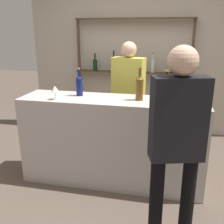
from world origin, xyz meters
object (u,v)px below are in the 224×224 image
at_px(counter_bottle_0, 140,87).
at_px(server_behind_counter, 128,91).
at_px(customer_right, 177,136).
at_px(counter_bottle_1, 79,85).
at_px(counter_bottle_2, 166,88).
at_px(wine_glass, 55,89).
at_px(ice_bucket, 172,95).

xyz_separation_m(counter_bottle_0, server_behind_counter, (-0.25, 0.80, -0.23)).
height_order(counter_bottle_0, customer_right, customer_right).
relative_size(counter_bottle_0, counter_bottle_1, 1.09).
bearing_deg(counter_bottle_2, wine_glass, -167.23).
distance_m(counter_bottle_2, customer_right, 1.01).
relative_size(counter_bottle_2, wine_glass, 2.11).
xyz_separation_m(wine_glass, customer_right, (1.32, -0.72, -0.15)).
xyz_separation_m(counter_bottle_2, ice_bucket, (0.06, -0.20, -0.02)).
distance_m(counter_bottle_2, ice_bucket, 0.21).
bearing_deg(counter_bottle_1, wine_glass, -132.20).
relative_size(ice_bucket, customer_right, 0.14).
height_order(counter_bottle_2, server_behind_counter, server_behind_counter).
relative_size(counter_bottle_0, counter_bottle_2, 1.09).
distance_m(counter_bottle_1, ice_bucket, 1.07).
bearing_deg(server_behind_counter, counter_bottle_2, 48.52).
bearing_deg(ice_bucket, server_behind_counter, 123.55).
height_order(counter_bottle_0, ice_bucket, counter_bottle_0).
bearing_deg(counter_bottle_1, customer_right, -40.38).
bearing_deg(wine_glass, counter_bottle_1, 47.80).
xyz_separation_m(counter_bottle_0, ice_bucket, (0.35, -0.10, -0.04)).
bearing_deg(counter_bottle_0, server_behind_counter, 107.23).
relative_size(ice_bucket, server_behind_counter, 0.15).
bearing_deg(counter_bottle_2, server_behind_counter, 127.41).
relative_size(wine_glass, ice_bucket, 0.64).
distance_m(wine_glass, customer_right, 1.51).
distance_m(counter_bottle_0, customer_right, 0.99).
bearing_deg(server_behind_counter, counter_bottle_1, -21.29).
height_order(ice_bucket, server_behind_counter, server_behind_counter).
relative_size(counter_bottle_0, server_behind_counter, 0.22).
bearing_deg(wine_glass, ice_bucket, 3.19).
distance_m(wine_glass, ice_bucket, 1.27).
relative_size(counter_bottle_1, ice_bucket, 1.36).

